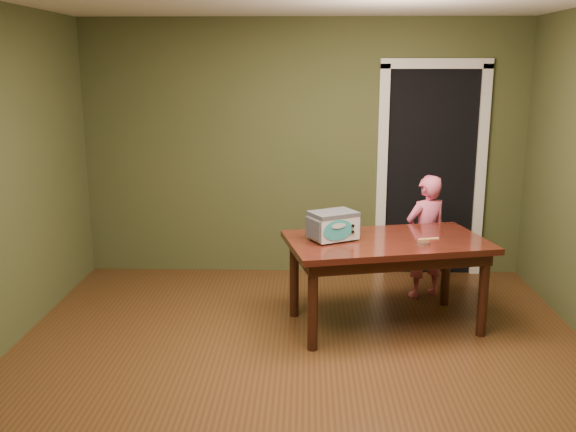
% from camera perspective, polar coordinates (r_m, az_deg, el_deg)
% --- Properties ---
extents(floor, '(5.00, 5.00, 0.00)m').
position_cam_1_polar(floor, '(4.56, 1.11, -14.68)').
color(floor, '#553518').
rests_on(floor, ground).
extents(room_shell, '(4.52, 5.02, 2.61)m').
position_cam_1_polar(room_shell, '(4.05, 1.22, 7.18)').
color(room_shell, '#464B28').
rests_on(room_shell, ground).
extents(doorway, '(1.10, 0.66, 2.25)m').
position_cam_1_polar(doorway, '(7.01, 12.12, 4.12)').
color(doorway, black).
rests_on(doorway, ground).
extents(dining_table, '(1.76, 1.23, 0.75)m').
position_cam_1_polar(dining_table, '(5.32, 8.74, -3.10)').
color(dining_table, '#35130C').
rests_on(dining_table, floor).
extents(toy_oven, '(0.45, 0.40, 0.24)m').
position_cam_1_polar(toy_oven, '(5.19, 4.03, -0.78)').
color(toy_oven, '#4C4F54').
rests_on(toy_oven, dining_table).
extents(baking_pan, '(0.10, 0.10, 0.02)m').
position_cam_1_polar(baking_pan, '(5.20, 11.94, -2.33)').
color(baking_pan, silver).
rests_on(baking_pan, dining_table).
extents(spatula, '(0.18, 0.07, 0.01)m').
position_cam_1_polar(spatula, '(5.36, 12.39, -2.00)').
color(spatula, '#F3C069').
rests_on(spatula, dining_table).
extents(child, '(0.50, 0.43, 1.16)m').
position_cam_1_polar(child, '(6.10, 12.14, -1.80)').
color(child, '#EA6086').
rests_on(child, floor).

